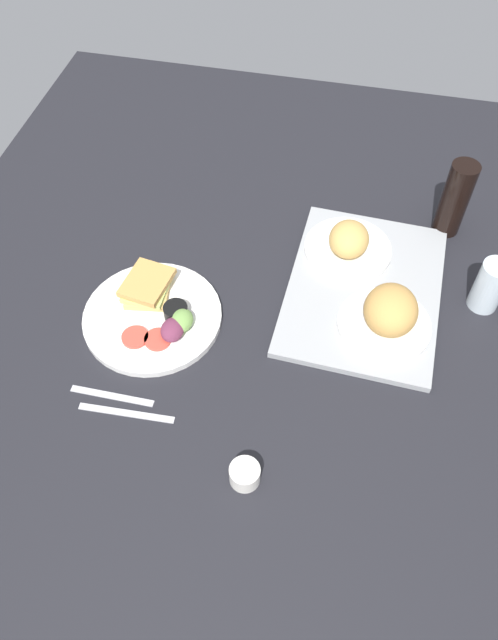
{
  "coord_description": "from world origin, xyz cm",
  "views": [
    {
      "loc": [
        76.32,
        19.31,
        105.34
      ],
      "look_at": [
        2.0,
        3.0,
        4.0
      ],
      "focal_mm": 34.34,
      "sensor_mm": 36.0,
      "label": 1
    }
  ],
  "objects_px": {
    "plate_with_salad": "(155,312)",
    "espresso_cup": "(245,474)",
    "bread_plate_far": "(389,315)",
    "fork": "(112,396)",
    "drinking_glass": "(490,286)",
    "soda_bottle": "(455,199)",
    "knife": "(126,413)",
    "bread_plate_near": "(348,244)",
    "serving_tray": "(364,290)"
  },
  "relations": [
    {
      "from": "bread_plate_far",
      "to": "drinking_glass",
      "type": "relative_size",
      "value": 1.6
    },
    {
      "from": "serving_tray",
      "to": "soda_bottle",
      "type": "relative_size",
      "value": 2.36
    },
    {
      "from": "soda_bottle",
      "to": "knife",
      "type": "bearing_deg",
      "value": -42.37
    },
    {
      "from": "knife",
      "to": "soda_bottle",
      "type": "bearing_deg",
      "value": 44.84
    },
    {
      "from": "bread_plate_far",
      "to": "knife",
      "type": "height_order",
      "value": "bread_plate_far"
    },
    {
      "from": "knife",
      "to": "fork",
      "type": "bearing_deg",
      "value": 140.34
    },
    {
      "from": "espresso_cup",
      "to": "knife",
      "type": "height_order",
      "value": "espresso_cup"
    },
    {
      "from": "plate_with_salad",
      "to": "espresso_cup",
      "type": "distance_m",
      "value": 0.41
    },
    {
      "from": "bread_plate_near",
      "to": "plate_with_salad",
      "type": "xyz_separation_m",
      "value": [
        0.26,
        -0.38,
        -0.03
      ]
    },
    {
      "from": "bread_plate_near",
      "to": "knife",
      "type": "distance_m",
      "value": 0.62
    },
    {
      "from": "drinking_glass",
      "to": "espresso_cup",
      "type": "height_order",
      "value": "drinking_glass"
    },
    {
      "from": "drinking_glass",
      "to": "plate_with_salad",
      "type": "bearing_deg",
      "value": -74.69
    },
    {
      "from": "soda_bottle",
      "to": "fork",
      "type": "height_order",
      "value": "soda_bottle"
    },
    {
      "from": "serving_tray",
      "to": "soda_bottle",
      "type": "height_order",
      "value": "soda_bottle"
    },
    {
      "from": "bread_plate_near",
      "to": "knife",
      "type": "bearing_deg",
      "value": -36.23
    },
    {
      "from": "soda_bottle",
      "to": "knife",
      "type": "xyz_separation_m",
      "value": [
        0.64,
        -0.59,
        -0.09
      ]
    },
    {
      "from": "plate_with_salad",
      "to": "soda_bottle",
      "type": "distance_m",
      "value": 0.73
    },
    {
      "from": "fork",
      "to": "bread_plate_near",
      "type": "bearing_deg",
      "value": 48.92
    },
    {
      "from": "plate_with_salad",
      "to": "drinking_glass",
      "type": "bearing_deg",
      "value": 105.31
    },
    {
      "from": "serving_tray",
      "to": "bread_plate_far",
      "type": "xyz_separation_m",
      "value": [
        0.1,
        0.05,
        0.05
      ]
    },
    {
      "from": "knife",
      "to": "drinking_glass",
      "type": "bearing_deg",
      "value": 29.5
    },
    {
      "from": "plate_with_salad",
      "to": "knife",
      "type": "height_order",
      "value": "plate_with_salad"
    },
    {
      "from": "serving_tray",
      "to": "bread_plate_near",
      "type": "bearing_deg",
      "value": -151.92
    },
    {
      "from": "plate_with_salad",
      "to": "espresso_cup",
      "type": "relative_size",
      "value": 5.31
    },
    {
      "from": "drinking_glass",
      "to": "espresso_cup",
      "type": "xyz_separation_m",
      "value": [
        0.51,
        -0.42,
        -0.04
      ]
    },
    {
      "from": "espresso_cup",
      "to": "bread_plate_near",
      "type": "bearing_deg",
      "value": 168.99
    },
    {
      "from": "knife",
      "to": "plate_with_salad",
      "type": "bearing_deg",
      "value": 91.06
    },
    {
      "from": "plate_with_salad",
      "to": "bread_plate_far",
      "type": "bearing_deg",
      "value": 97.92
    },
    {
      "from": "drinking_glass",
      "to": "espresso_cup",
      "type": "bearing_deg",
      "value": -39.77
    },
    {
      "from": "plate_with_salad",
      "to": "bread_plate_near",
      "type": "bearing_deg",
      "value": 124.48
    },
    {
      "from": "espresso_cup",
      "to": "drinking_glass",
      "type": "bearing_deg",
      "value": 140.23
    },
    {
      "from": "soda_bottle",
      "to": "drinking_glass",
      "type": "bearing_deg",
      "value": 21.22
    },
    {
      "from": "serving_tray",
      "to": "espresso_cup",
      "type": "distance_m",
      "value": 0.51
    },
    {
      "from": "soda_bottle",
      "to": "bread_plate_near",
      "type": "bearing_deg",
      "value": -56.73
    },
    {
      "from": "soda_bottle",
      "to": "fork",
      "type": "bearing_deg",
      "value": -45.62
    },
    {
      "from": "bread_plate_near",
      "to": "espresso_cup",
      "type": "xyz_separation_m",
      "value": [
        0.58,
        -0.11,
        -0.03
      ]
    },
    {
      "from": "knife",
      "to": "bread_plate_far",
      "type": "bearing_deg",
      "value": 30.14
    },
    {
      "from": "bread_plate_far",
      "to": "fork",
      "type": "relative_size",
      "value": 1.15
    },
    {
      "from": "drinking_glass",
      "to": "fork",
      "type": "distance_m",
      "value": 0.82
    },
    {
      "from": "fork",
      "to": "drinking_glass",
      "type": "bearing_deg",
      "value": 28.78
    },
    {
      "from": "serving_tray",
      "to": "drinking_glass",
      "type": "relative_size",
      "value": 3.68
    },
    {
      "from": "espresso_cup",
      "to": "fork",
      "type": "height_order",
      "value": "espresso_cup"
    },
    {
      "from": "plate_with_salad",
      "to": "knife",
      "type": "distance_m",
      "value": 0.24
    },
    {
      "from": "knife",
      "to": "bread_plate_near",
      "type": "bearing_deg",
      "value": 50.98
    },
    {
      "from": "bread_plate_near",
      "to": "soda_bottle",
      "type": "relative_size",
      "value": 1.05
    },
    {
      "from": "soda_bottle",
      "to": "knife",
      "type": "height_order",
      "value": "soda_bottle"
    },
    {
      "from": "drinking_glass",
      "to": "knife",
      "type": "height_order",
      "value": "drinking_glass"
    },
    {
      "from": "bread_plate_far",
      "to": "soda_bottle",
      "type": "relative_size",
      "value": 1.02
    },
    {
      "from": "plate_with_salad",
      "to": "knife",
      "type": "bearing_deg",
      "value": 3.85
    },
    {
      "from": "bread_plate_far",
      "to": "espresso_cup",
      "type": "distance_m",
      "value": 0.44
    }
  ]
}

